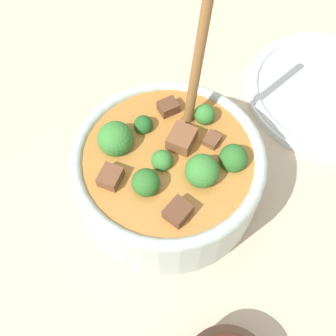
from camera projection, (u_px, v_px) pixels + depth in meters
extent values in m
plane|color=#C6B293|center=(168.00, 190.00, 0.58)|extent=(4.00, 4.00, 0.00)
cylinder|color=#B2C6BC|center=(168.00, 175.00, 0.55)|extent=(0.24, 0.24, 0.09)
torus|color=#B2C6BC|center=(168.00, 157.00, 0.51)|extent=(0.24, 0.24, 0.02)
cylinder|color=#B27533|center=(168.00, 167.00, 0.53)|extent=(0.22, 0.22, 0.05)
sphere|color=#387F33|center=(205.00, 114.00, 0.53)|extent=(0.03, 0.03, 0.03)
cylinder|color=#6B9956|center=(204.00, 124.00, 0.54)|extent=(0.01, 0.01, 0.01)
sphere|color=#2D6B28|center=(146.00, 183.00, 0.48)|extent=(0.03, 0.03, 0.03)
cylinder|color=#6B9956|center=(147.00, 192.00, 0.50)|extent=(0.01, 0.01, 0.01)
sphere|color=#387F33|center=(202.00, 171.00, 0.48)|extent=(0.04, 0.04, 0.04)
cylinder|color=#6B9956|center=(200.00, 183.00, 0.51)|extent=(0.01, 0.01, 0.02)
sphere|color=#387F33|center=(162.00, 161.00, 0.50)|extent=(0.03, 0.03, 0.03)
cylinder|color=#6B9956|center=(162.00, 169.00, 0.51)|extent=(0.01, 0.01, 0.01)
sphere|color=#235B23|center=(143.00, 125.00, 0.52)|extent=(0.02, 0.02, 0.02)
cylinder|color=#6B9956|center=(144.00, 133.00, 0.54)|extent=(0.01, 0.01, 0.01)
sphere|color=#387F33|center=(116.00, 139.00, 0.51)|extent=(0.04, 0.04, 0.04)
cylinder|color=#6B9956|center=(118.00, 153.00, 0.54)|extent=(0.02, 0.02, 0.02)
sphere|color=#2D6B28|center=(233.00, 156.00, 0.50)|extent=(0.03, 0.03, 0.03)
cylinder|color=#6B9956|center=(231.00, 167.00, 0.52)|extent=(0.01, 0.01, 0.02)
cube|color=brown|center=(212.00, 141.00, 0.52)|extent=(0.03, 0.03, 0.02)
cube|color=brown|center=(182.00, 140.00, 0.51)|extent=(0.04, 0.04, 0.03)
cube|color=brown|center=(178.00, 213.00, 0.46)|extent=(0.04, 0.04, 0.02)
cube|color=brown|center=(168.00, 108.00, 0.54)|extent=(0.03, 0.03, 0.02)
cube|color=brown|center=(111.00, 178.00, 0.49)|extent=(0.03, 0.03, 0.02)
ellipsoid|color=brown|center=(187.00, 123.00, 0.54)|extent=(0.04, 0.03, 0.01)
cylinder|color=brown|center=(197.00, 68.00, 0.48)|extent=(0.03, 0.05, 0.17)
cylinder|color=white|center=(328.00, 92.00, 0.66)|extent=(0.26, 0.26, 0.01)
torus|color=white|center=(329.00, 89.00, 0.66)|extent=(0.25, 0.25, 0.01)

